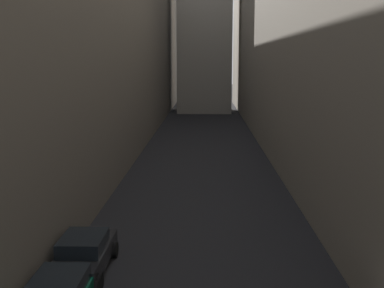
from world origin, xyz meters
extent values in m
plane|color=black|center=(0.00, 48.00, 0.00)|extent=(264.00, 264.00, 0.00)
cube|color=#60594F|center=(-11.50, 50.00, 10.55)|extent=(12.00, 108.00, 21.10)
cube|color=gray|center=(12.29, 50.00, 12.98)|extent=(13.57, 108.00, 25.96)
cube|color=black|center=(-4.40, 19.64, 1.13)|extent=(1.60, 2.31, 0.52)
cube|color=black|center=(-4.40, 23.08, 0.66)|extent=(1.75, 4.58, 0.65)
cube|color=black|center=(-4.40, 22.95, 1.26)|extent=(1.61, 2.18, 0.55)
cylinder|color=black|center=(-5.28, 24.64, 0.33)|extent=(0.22, 0.67, 0.67)
cylinder|color=black|center=(-3.52, 24.64, 0.33)|extent=(0.22, 0.67, 0.67)
cylinder|color=black|center=(-5.28, 21.53, 0.33)|extent=(0.22, 0.67, 0.67)
cylinder|color=black|center=(-3.52, 21.53, 0.33)|extent=(0.22, 0.67, 0.67)
camera|label=1|loc=(0.26, 4.87, 8.12)|focal=46.87mm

